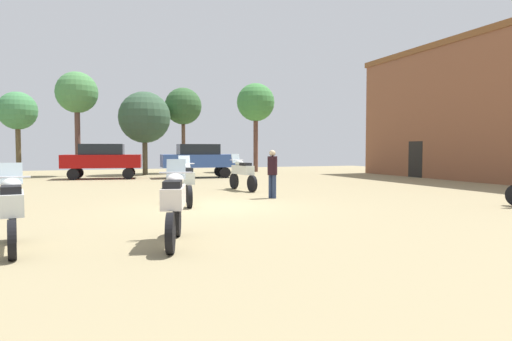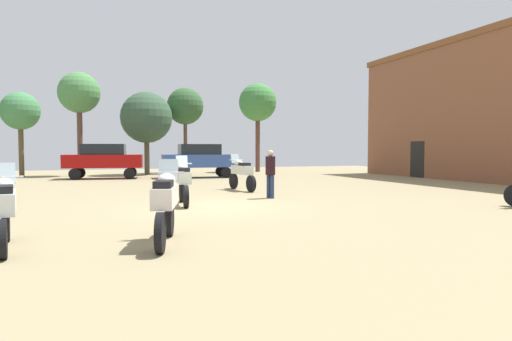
# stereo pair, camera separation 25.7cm
# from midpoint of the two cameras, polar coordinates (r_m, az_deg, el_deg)

# --- Properties ---
(ground_plane) EXTENTS (44.00, 52.00, 0.02)m
(ground_plane) POSITION_cam_midpoint_polar(r_m,az_deg,el_deg) (13.16, -6.11, -4.70)
(ground_plane) COLOR #8F805C
(brick_building) EXTENTS (6.12, 16.23, 7.82)m
(brick_building) POSITION_cam_midpoint_polar(r_m,az_deg,el_deg) (28.29, 28.35, 6.91)
(brick_building) COLOR brown
(brick_building) RESTS_ON ground
(motorcycle_1) EXTENTS (0.62, 2.13, 1.50)m
(motorcycle_1) POSITION_cam_midpoint_polar(r_m,az_deg,el_deg) (13.55, -9.60, -1.35)
(motorcycle_1) COLOR black
(motorcycle_1) RESTS_ON ground
(motorcycle_2) EXTENTS (0.66, 2.30, 1.50)m
(motorcycle_2) POSITION_cam_midpoint_polar(r_m,az_deg,el_deg) (18.10, -2.19, -0.25)
(motorcycle_2) COLOR black
(motorcycle_2) RESTS_ON ground
(motorcycle_5) EXTENTS (0.64, 2.10, 1.46)m
(motorcycle_5) POSITION_cam_midpoint_polar(r_m,az_deg,el_deg) (8.53, -29.96, -4.24)
(motorcycle_5) COLOR black
(motorcycle_5) RESTS_ON ground
(motorcycle_7) EXTENTS (0.76, 2.09, 1.51)m
(motorcycle_7) POSITION_cam_midpoint_polar(r_m,az_deg,el_deg) (8.02, -11.54, -4.18)
(motorcycle_7) COLOR black
(motorcycle_7) RESTS_ON ground
(car_1) EXTENTS (4.39, 2.02, 2.00)m
(car_1) POSITION_cam_midpoint_polar(r_m,az_deg,el_deg) (26.33, -7.81, 1.61)
(car_1) COLOR black
(car_1) RESTS_ON ground
(car_2) EXTENTS (4.51, 2.39, 2.00)m
(car_2) POSITION_cam_midpoint_polar(r_m,az_deg,el_deg) (26.65, -19.64, 1.49)
(car_2) COLOR black
(car_2) RESTS_ON ground
(person_1) EXTENTS (0.45, 0.45, 1.68)m
(person_1) POSITION_cam_midpoint_polar(r_m,az_deg,el_deg) (15.16, 1.66, 0.04)
(person_1) COLOR #24304F
(person_1) RESTS_ON ground
(tree_2) EXTENTS (2.83, 2.83, 6.63)m
(tree_2) POSITION_cam_midpoint_polar(r_m,az_deg,el_deg) (33.17, -0.26, 8.76)
(tree_2) COLOR brown
(tree_2) RESTS_ON ground
(tree_3) EXTENTS (2.59, 2.59, 6.58)m
(tree_3) POSITION_cam_midpoint_polar(r_m,az_deg,el_deg) (30.27, -22.53, 9.22)
(tree_3) COLOR brown
(tree_3) RESTS_ON ground
(tree_4) EXTENTS (2.31, 2.31, 5.20)m
(tree_4) POSITION_cam_midpoint_polar(r_m,az_deg,el_deg) (30.62, -28.85, 6.74)
(tree_4) COLOR brown
(tree_4) RESTS_ON ground
(tree_6) EXTENTS (2.59, 2.59, 6.04)m
(tree_6) POSITION_cam_midpoint_polar(r_m,az_deg,el_deg) (31.71, -9.70, 8.19)
(tree_6) COLOR brown
(tree_6) RESTS_ON ground
(tree_7) EXTENTS (3.39, 3.39, 5.50)m
(tree_7) POSITION_cam_midpoint_polar(r_m,az_deg,el_deg) (30.08, -14.55, 6.68)
(tree_7) COLOR brown
(tree_7) RESTS_ON ground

